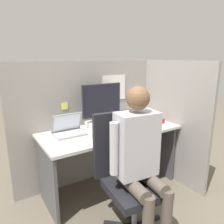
% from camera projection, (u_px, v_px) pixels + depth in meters
% --- Properties ---
extents(ground_plane, '(12.00, 12.00, 0.00)m').
position_uv_depth(ground_plane, '(127.00, 203.00, 2.33)').
color(ground_plane, '#665B4C').
extents(cubicle_panel_back, '(2.04, 0.05, 1.47)m').
position_uv_depth(cubicle_panel_back, '(96.00, 121.00, 2.70)').
color(cubicle_panel_back, gray).
rests_on(cubicle_panel_back, ground).
extents(cubicle_panel_right, '(0.04, 1.28, 1.47)m').
position_uv_depth(cubicle_panel_right, '(166.00, 120.00, 2.78)').
color(cubicle_panel_right, gray).
rests_on(cubicle_panel_right, ground).
extents(desk, '(1.54, 0.65, 0.73)m').
position_uv_depth(desk, '(111.00, 144.00, 2.46)').
color(desk, beige).
rests_on(desk, ground).
extents(paper_box, '(0.34, 0.22, 0.06)m').
position_uv_depth(paper_box, '(102.00, 124.00, 2.54)').
color(paper_box, white).
rests_on(paper_box, desk).
extents(monitor, '(0.48, 0.20, 0.43)m').
position_uv_depth(monitor, '(102.00, 102.00, 2.48)').
color(monitor, '#232328').
rests_on(monitor, paper_box).
extents(laptop, '(0.32, 0.21, 0.22)m').
position_uv_depth(laptop, '(69.00, 130.00, 2.26)').
color(laptop, '#99999E').
rests_on(laptop, desk).
extents(mouse, '(0.07, 0.05, 0.04)m').
position_uv_depth(mouse, '(95.00, 135.00, 2.20)').
color(mouse, gray).
rests_on(mouse, desk).
extents(stapler, '(0.05, 0.16, 0.06)m').
position_uv_depth(stapler, '(159.00, 120.00, 2.69)').
color(stapler, '#A31919').
rests_on(stapler, desk).
extents(carrot_toy, '(0.05, 0.14, 0.05)m').
position_uv_depth(carrot_toy, '(126.00, 132.00, 2.27)').
color(carrot_toy, orange).
rests_on(carrot_toy, desk).
extents(office_chair, '(0.53, 0.59, 1.04)m').
position_uv_depth(office_chair, '(127.00, 172.00, 1.94)').
color(office_chair, black).
rests_on(office_chair, ground).
extents(person, '(0.48, 0.43, 1.30)m').
position_uv_depth(person, '(140.00, 155.00, 1.76)').
color(person, brown).
rests_on(person, ground).
extents(coffee_mug, '(0.09, 0.09, 0.09)m').
position_uv_depth(coffee_mug, '(126.00, 118.00, 2.72)').
color(coffee_mug, teal).
rests_on(coffee_mug, desk).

